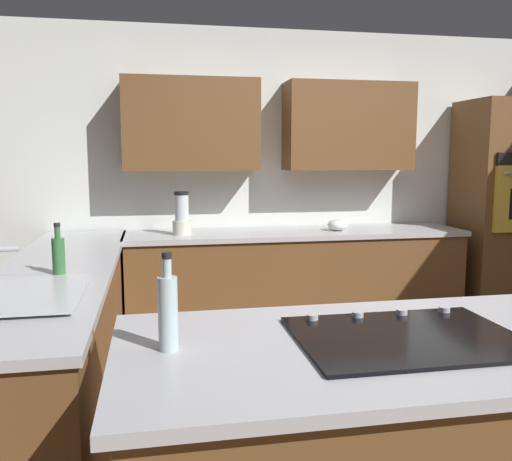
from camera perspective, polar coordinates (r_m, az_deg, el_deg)
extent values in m
plane|color=brown|center=(3.28, 14.17, -20.02)|extent=(14.00, 14.00, 0.00)
cube|color=silver|center=(4.89, 4.27, 5.24)|extent=(6.00, 0.10, 2.60)
cube|color=brown|center=(4.80, 9.72, 10.76)|extent=(1.10, 0.34, 0.74)
cube|color=brown|center=(4.52, -6.87, 11.01)|extent=(1.10, 0.34, 0.74)
cube|color=brown|center=(4.62, 4.18, -5.82)|extent=(2.80, 0.60, 0.86)
cube|color=#B2B2B7|center=(4.54, 4.24, -0.29)|extent=(2.84, 0.64, 0.04)
cube|color=brown|center=(3.40, -19.95, -11.38)|extent=(0.60, 2.90, 0.86)
cube|color=#B2B2B7|center=(3.28, -20.31, -3.92)|extent=(0.64, 2.94, 0.04)
cube|color=#B2B2B7|center=(1.97, 15.65, -11.51)|extent=(2.00, 0.95, 0.04)
cube|color=brown|center=(5.37, 24.81, 1.60)|extent=(0.80, 0.60, 2.01)
cube|color=#515456|center=(2.77, -22.09, -5.51)|extent=(0.40, 0.30, 0.02)
cube|color=#515456|center=(2.45, -23.63, -7.32)|extent=(0.40, 0.30, 0.02)
cube|color=#B7BABF|center=(2.61, -22.82, -6.17)|extent=(0.46, 0.70, 0.01)
cube|color=black|center=(1.96, 15.68, -10.76)|extent=(0.76, 0.56, 0.01)
cylinder|color=#B2B2B7|center=(2.27, 19.27, -7.87)|extent=(0.04, 0.04, 0.02)
cylinder|color=#B2B2B7|center=(2.19, 15.13, -8.29)|extent=(0.04, 0.04, 0.02)
cylinder|color=#B2B2B7|center=(2.12, 10.69, -8.69)|extent=(0.04, 0.04, 0.02)
cylinder|color=#B2B2B7|center=(2.06, 5.97, -9.07)|extent=(0.04, 0.04, 0.02)
cylinder|color=beige|center=(4.34, -7.82, 0.28)|extent=(0.15, 0.15, 0.11)
cylinder|color=silver|center=(4.32, -7.86, 2.38)|extent=(0.11, 0.11, 0.21)
cylinder|color=black|center=(4.31, -7.89, 3.93)|extent=(0.12, 0.12, 0.03)
ellipsoid|color=white|center=(4.59, 8.61, 0.58)|extent=(0.17, 0.17, 0.09)
cylinder|color=#336B38|center=(3.05, -20.13, -2.55)|extent=(0.07, 0.07, 0.19)
cylinder|color=#336B38|center=(3.03, -20.24, -0.19)|extent=(0.03, 0.03, 0.06)
cylinder|color=black|center=(3.02, -20.28, 0.57)|extent=(0.03, 0.03, 0.02)
cylinder|color=silver|center=(1.77, -9.28, -8.67)|extent=(0.06, 0.06, 0.24)
cylinder|color=silver|center=(1.74, -9.39, -3.91)|extent=(0.03, 0.03, 0.06)
cylinder|color=black|center=(1.73, -9.41, -2.61)|extent=(0.03, 0.03, 0.02)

